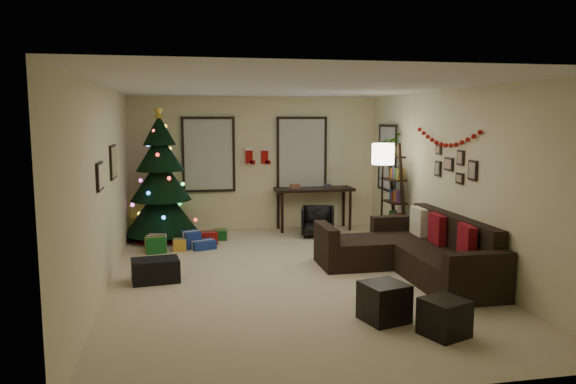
{
  "coord_description": "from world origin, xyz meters",
  "views": [
    {
      "loc": [
        -1.5,
        -7.53,
        2.27
      ],
      "look_at": [
        0.1,
        0.6,
        1.15
      ],
      "focal_mm": 34.19,
      "sensor_mm": 36.0,
      "label": 1
    }
  ],
  "objects_px": {
    "desk": "(314,193)",
    "bookshelf": "(396,195)",
    "sofa": "(414,254)",
    "christmas_tree": "(161,184)",
    "desk_chair": "(318,221)"
  },
  "relations": [
    {
      "from": "desk",
      "to": "christmas_tree",
      "type": "bearing_deg",
      "value": -173.18
    },
    {
      "from": "desk",
      "to": "sofa",
      "type": "bearing_deg",
      "value": -78.59
    },
    {
      "from": "sofa",
      "to": "desk",
      "type": "xyz_separation_m",
      "value": [
        -0.68,
        3.38,
        0.47
      ]
    },
    {
      "from": "sofa",
      "to": "bookshelf",
      "type": "relative_size",
      "value": 1.5
    },
    {
      "from": "desk",
      "to": "bookshelf",
      "type": "bearing_deg",
      "value": -53.2
    },
    {
      "from": "christmas_tree",
      "to": "desk_chair",
      "type": "bearing_deg",
      "value": -5.58
    },
    {
      "from": "christmas_tree",
      "to": "sofa",
      "type": "relative_size",
      "value": 0.92
    },
    {
      "from": "sofa",
      "to": "bookshelf",
      "type": "distance_m",
      "value": 2.0
    },
    {
      "from": "desk_chair",
      "to": "bookshelf",
      "type": "height_order",
      "value": "bookshelf"
    },
    {
      "from": "sofa",
      "to": "desk_chair",
      "type": "relative_size",
      "value": 4.74
    },
    {
      "from": "christmas_tree",
      "to": "desk_chair",
      "type": "relative_size",
      "value": 4.34
    },
    {
      "from": "desk",
      "to": "bookshelf",
      "type": "height_order",
      "value": "bookshelf"
    },
    {
      "from": "desk_chair",
      "to": "bookshelf",
      "type": "relative_size",
      "value": 0.32
    },
    {
      "from": "sofa",
      "to": "bookshelf",
      "type": "bearing_deg",
      "value": 75.97
    },
    {
      "from": "bookshelf",
      "to": "desk",
      "type": "bearing_deg",
      "value": 126.8
    }
  ]
}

